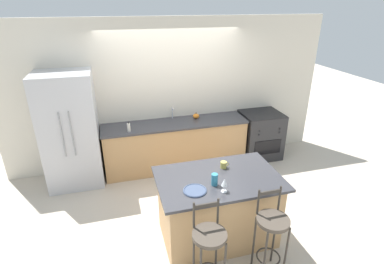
{
  "coord_description": "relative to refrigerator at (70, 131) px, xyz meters",
  "views": [
    {
      "loc": [
        -1.05,
        -4.58,
        2.94
      ],
      "look_at": [
        0.05,
        -0.62,
        1.12
      ],
      "focal_mm": 28.0,
      "sensor_mm": 36.0,
      "label": 1
    }
  ],
  "objects": [
    {
      "name": "soap_bottle",
      "position": [
        0.94,
        -0.13,
        0.01
      ],
      "size": [
        0.06,
        0.06,
        0.19
      ],
      "color": "silver",
      "rests_on": "back_counter"
    },
    {
      "name": "wall_back",
      "position": [
        1.78,
        0.39,
        0.38
      ],
      "size": [
        6.0,
        0.07,
        2.7
      ],
      "color": "beige",
      "rests_on": "ground_plane"
    },
    {
      "name": "coffee_mug",
      "position": [
        2.03,
        -1.72,
        0.0
      ],
      "size": [
        0.11,
        0.08,
        0.09
      ],
      "color": "#C1B251",
      "rests_on": "kitchen_island"
    },
    {
      "name": "pumpkin_decoration",
      "position": [
        2.2,
        0.16,
        -0.02
      ],
      "size": [
        0.12,
        0.12,
        0.12
      ],
      "color": "orange",
      "rests_on": "back_counter"
    },
    {
      "name": "refrigerator",
      "position": [
        0.0,
        0.0,
        0.0
      ],
      "size": [
        0.88,
        0.76,
        1.94
      ],
      "color": "#BCBCC1",
      "rests_on": "ground_plane"
    },
    {
      "name": "wine_glass",
      "position": [
        1.85,
        -2.22,
        0.08
      ],
      "size": [
        0.07,
        0.07,
        0.17
      ],
      "color": "white",
      "rests_on": "kitchen_island"
    },
    {
      "name": "oven_range",
      "position": [
        3.5,
        0.03,
        -0.51
      ],
      "size": [
        0.76,
        0.7,
        0.92
      ],
      "color": "#28282B",
      "rests_on": "ground_plane"
    },
    {
      "name": "dinner_plate",
      "position": [
        1.53,
        -2.12,
        -0.03
      ],
      "size": [
        0.27,
        0.27,
        0.02
      ],
      "color": "#425170",
      "rests_on": "kitchen_island"
    },
    {
      "name": "ground_plane",
      "position": [
        1.78,
        -0.3,
        -0.97
      ],
      "size": [
        18.0,
        18.0,
        0.0
      ],
      "primitive_type": "plane",
      "color": "beige"
    },
    {
      "name": "sink_faucet",
      "position": [
        1.78,
        0.27,
        0.07
      ],
      "size": [
        0.02,
        0.13,
        0.22
      ],
      "color": "#ADAFB5",
      "rests_on": "back_counter"
    },
    {
      "name": "kitchen_island",
      "position": [
        1.89,
        -1.92,
        -0.5
      ],
      "size": [
        1.54,
        0.98,
        0.92
      ],
      "color": "tan",
      "rests_on": "ground_plane"
    },
    {
      "name": "bar_stool_near",
      "position": [
        1.53,
        -2.66,
        -0.35
      ],
      "size": [
        0.36,
        0.36,
        1.09
      ],
      "color": "#332D28",
      "rests_on": "ground_plane"
    },
    {
      "name": "back_counter",
      "position": [
        1.78,
        0.07,
        -0.52
      ],
      "size": [
        2.64,
        0.67,
        0.9
      ],
      "color": "tan",
      "rests_on": "ground_plane"
    },
    {
      "name": "bar_stool_far",
      "position": [
        2.26,
        -2.64,
        -0.35
      ],
      "size": [
        0.36,
        0.36,
        1.09
      ],
      "color": "#332D28",
      "rests_on": "ground_plane"
    },
    {
      "name": "tumbler_cup",
      "position": [
        1.78,
        -2.06,
        0.03
      ],
      "size": [
        0.08,
        0.08,
        0.15
      ],
      "color": "teal",
      "rests_on": "kitchen_island"
    }
  ]
}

